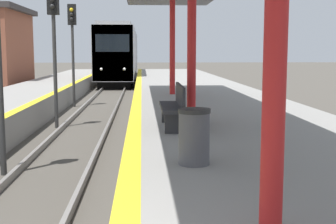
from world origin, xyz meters
TOP-DOWN VIEW (x-y plane):
  - train at (0.00, 38.70)m, footprint 2.63×23.98m
  - signal_mid at (-0.96, 12.46)m, footprint 0.36×0.31m
  - signal_far at (-1.23, 18.32)m, footprint 0.36×0.31m
  - trash_bin at (2.57, 3.82)m, footprint 0.47×0.47m
  - bench at (2.51, 7.10)m, footprint 0.44×1.83m

SIDE VIEW (x-z plane):
  - trash_bin at x=2.57m, z-range 0.86..1.67m
  - bench at x=2.51m, z-range 0.89..1.81m
  - train at x=0.00m, z-range 0.04..4.43m
  - signal_mid at x=-0.96m, z-range 0.90..5.42m
  - signal_far at x=-1.23m, z-range 0.90..5.42m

